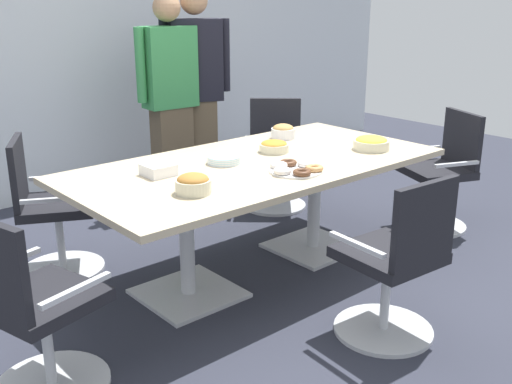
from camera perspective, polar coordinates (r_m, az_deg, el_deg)
ground_plane at (r=4.12m, az=0.00°, el=-7.35°), size 10.00×10.00×0.01m
back_wall at (r=5.76m, az=-16.39°, el=13.77°), size 8.00×0.10×2.80m
conference_table at (r=3.89m, az=0.00°, el=1.05°), size 2.40×1.20×0.75m
office_chair_0 at (r=5.23m, az=1.80°, el=3.04°), size 0.76×0.76×0.91m
office_chair_1 at (r=4.17m, az=-18.84°, el=-1.96°), size 0.73×0.73×0.91m
office_chair_2 at (r=2.93m, az=-20.15°, el=-10.81°), size 0.66×0.66×0.91m
office_chair_3 at (r=3.28m, az=12.96°, el=-6.91°), size 0.58×0.58×0.91m
office_chair_4 at (r=4.95m, az=16.98°, el=1.34°), size 0.71×0.71×0.91m
person_standing_0 at (r=5.27m, az=-8.02°, el=8.79°), size 0.61×0.24×1.77m
person_standing_1 at (r=5.42m, az=-5.60°, el=9.50°), size 0.59×0.38×1.83m
snack_bowl_chips_yellow at (r=4.24m, az=10.75°, el=4.55°), size 0.24×0.24×0.09m
snack_bowl_chips_orange at (r=4.10m, az=1.70°, el=4.31°), size 0.20×0.20×0.08m
snack_bowl_pretzels at (r=3.26m, az=-5.92°, el=0.78°), size 0.20×0.20×0.11m
snack_bowl_cookies at (r=4.50m, az=2.56°, el=5.71°), size 0.18×0.18×0.11m
donut_platter at (r=3.65m, az=3.71°, el=2.22°), size 0.33×0.32×0.04m
plate_stack at (r=3.83m, az=-3.02°, el=3.04°), size 0.21×0.21×0.05m
napkin_pile at (r=3.61m, az=-9.14°, el=2.08°), size 0.17×0.17×0.07m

